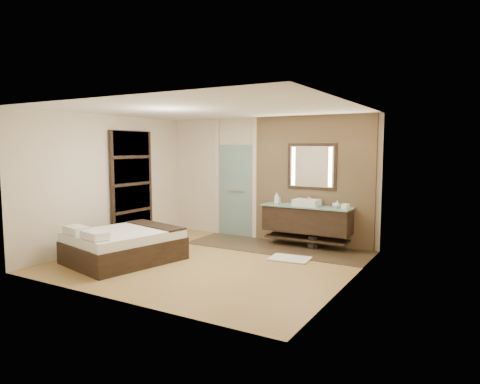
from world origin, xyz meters
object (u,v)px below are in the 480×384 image
Objects in this scene: vanity at (307,219)px; waste_bin at (313,242)px; bed at (124,245)px; mirror_unit at (312,167)px.

waste_bin is at bearing -21.63° from vanity.
vanity is 6.87× the size of waste_bin.
bed reaches higher than waste_bin.
bed is 3.70m from waste_bin.
mirror_unit reaches higher than waste_bin.
bed is at bearing -135.24° from waste_bin.
mirror_unit is at bearing 90.00° from vanity.
mirror_unit is 1.56m from waste_bin.
vanity reaches higher than bed.
waste_bin is (2.62, 2.60, -0.15)m from bed.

